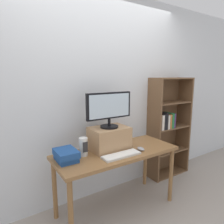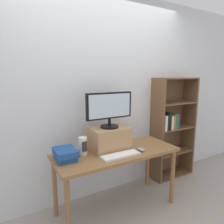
{
  "view_description": "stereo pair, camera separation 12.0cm",
  "coord_description": "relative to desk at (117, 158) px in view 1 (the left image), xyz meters",
  "views": [
    {
      "loc": [
        -1.21,
        -1.78,
        1.58
      ],
      "look_at": [
        -0.04,
        0.04,
        1.18
      ],
      "focal_mm": 32.0,
      "sensor_mm": 36.0,
      "label": 1
    },
    {
      "loc": [
        -1.11,
        -1.84,
        1.58
      ],
      "look_at": [
        -0.04,
        0.04,
        1.18
      ],
      "focal_mm": 32.0,
      "sensor_mm": 36.0,
      "label": 2
    }
  ],
  "objects": [
    {
      "name": "back_wall",
      "position": [
        0.0,
        0.46,
        0.66
      ],
      "size": [
        7.0,
        0.08,
        2.6
      ],
      "color": "silver",
      "rests_on": "ground_plane"
    },
    {
      "name": "ground_plane",
      "position": [
        0.0,
        0.0,
        -0.64
      ],
      "size": [
        12.0,
        12.0,
        0.0
      ],
      "primitive_type": "plane",
      "color": "#9E9389"
    },
    {
      "name": "keyboard",
      "position": [
        -0.04,
        -0.15,
        0.1
      ],
      "size": [
        0.43,
        0.14,
        0.02
      ],
      "color": "silver",
      "rests_on": "desk"
    },
    {
      "name": "book_stack",
      "position": [
        -0.58,
        0.06,
        0.15
      ],
      "size": [
        0.2,
        0.27,
        0.11
      ],
      "color": "navy",
      "rests_on": "desk"
    },
    {
      "name": "riser_box",
      "position": [
        -0.04,
        0.1,
        0.22
      ],
      "size": [
        0.44,
        0.31,
        0.26
      ],
      "color": "#A87F56",
      "rests_on": "desk"
    },
    {
      "name": "computer_mouse",
      "position": [
        0.24,
        -0.13,
        0.11
      ],
      "size": [
        0.06,
        0.1,
        0.04
      ],
      "color": "#99999E",
      "rests_on": "desk"
    },
    {
      "name": "desk_speaker",
      "position": [
        -0.37,
        0.09,
        0.19
      ],
      "size": [
        0.09,
        0.1,
        0.2
      ],
      "color": "silver",
      "rests_on": "desk"
    },
    {
      "name": "computer_monitor",
      "position": [
        -0.04,
        0.1,
        0.57
      ],
      "size": [
        0.56,
        0.21,
        0.4
      ],
      "color": "black",
      "rests_on": "riser_box"
    },
    {
      "name": "bookshelf_unit",
      "position": [
        1.16,
        0.3,
        0.15
      ],
      "size": [
        0.7,
        0.28,
        1.54
      ],
      "color": "brown",
      "rests_on": "ground_plane"
    },
    {
      "name": "desk",
      "position": [
        0.0,
        0.0,
        0.0
      ],
      "size": [
        1.42,
        0.58,
        0.73
      ],
      "color": "olive",
      "rests_on": "ground_plane"
    }
  ]
}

